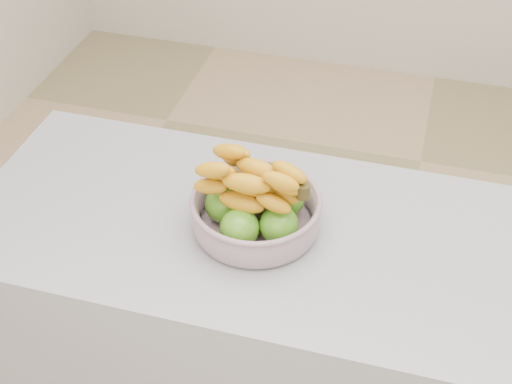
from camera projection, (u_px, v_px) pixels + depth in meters
The scene contains 3 objects.
ground at pixel (384, 383), 2.32m from camera, with size 4.00×4.00×0.00m, color tan.
counter at pixel (387, 382), 1.80m from camera, with size 2.00×0.60×0.90m, color gray.
fruit_bowl at pixel (256, 207), 1.54m from camera, with size 0.29×0.29×0.18m.
Camera 1 is at (-0.03, -1.44, 1.97)m, focal length 50.00 mm.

